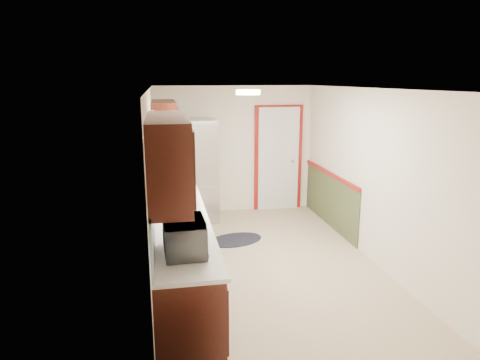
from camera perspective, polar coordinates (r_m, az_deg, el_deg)
name	(u,v)px	position (r m, az deg, el deg)	size (l,w,h in m)	color
room_shell	(267,179)	(5.77, 3.56, 0.09)	(3.20, 5.20, 2.52)	tan
kitchen_run	(176,219)	(5.43, -8.53, -5.16)	(0.63, 4.00, 2.20)	#33110B
back_wall_trim	(289,167)	(8.18, 6.53, 1.75)	(1.12, 2.30, 2.08)	maroon
ceiling_fixture	(248,92)	(5.36, 1.10, 11.63)	(0.30, 0.30, 0.06)	#FFD88C
microwave	(185,233)	(4.01, -7.39, -7.05)	(0.56, 0.31, 0.38)	white
refrigerator	(194,171)	(7.69, -6.17, 1.24)	(0.83, 0.80, 1.84)	#B7B7BC
rug	(235,240)	(6.92, -0.66, -7.98)	(0.91, 0.58, 0.01)	black
cooktop	(175,183)	(6.67, -8.62, -0.44)	(0.46, 0.55, 0.02)	black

